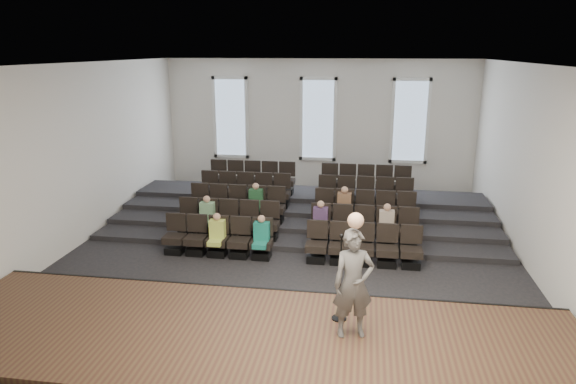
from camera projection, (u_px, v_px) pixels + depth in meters
The scene contains 14 objects.
ground at pixel (292, 251), 14.06m from camera, with size 14.00×14.00×0.00m, color black.
ceiling at pixel (292, 63), 12.70m from camera, with size 12.00×14.00×0.02m, color white.
wall_back at pixel (318, 124), 20.06m from camera, with size 12.00×0.04×5.00m, color silver.
wall_front at pixel (215, 276), 6.70m from camera, with size 12.00×0.04×5.00m, color silver.
wall_left at pixel (78, 155), 14.26m from camera, with size 0.04×14.00×5.00m, color silver.
wall_right at pixel (536, 170), 12.50m from camera, with size 0.04×14.00×5.00m, color silver.
stage at pixel (251, 346), 9.13m from camera, with size 11.80×3.60×0.50m, color #4E3821.
stage_lip at pixel (269, 300), 10.82m from camera, with size 11.80×0.06×0.52m, color black.
risers at pixel (306, 210), 17.02m from camera, with size 11.80×4.80×0.60m.
seating_rows at pixel (299, 211), 15.34m from camera, with size 6.80×4.70×1.67m.
windows at pixel (318, 119), 19.94m from camera, with size 8.44×0.10×3.24m.
audience at pixel (285, 217), 14.30m from camera, with size 5.45×2.64×1.10m.
speaker at pixel (353, 284), 8.78m from camera, with size 0.71×0.47×1.95m, color #524F4E.
mic_stand at pixel (340, 294), 9.43m from camera, with size 0.28×0.28×1.68m.
Camera 1 is at (1.88, -12.96, 5.36)m, focal length 32.00 mm.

